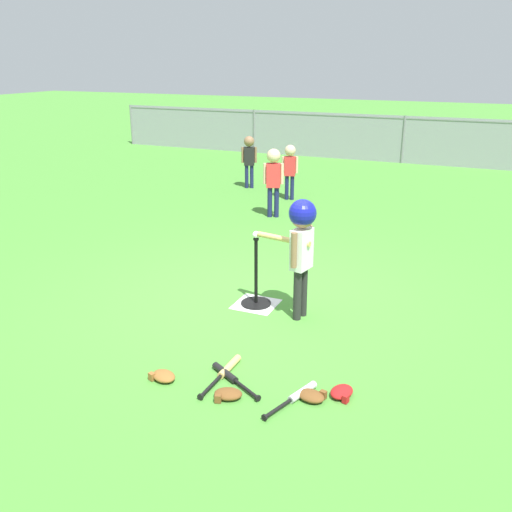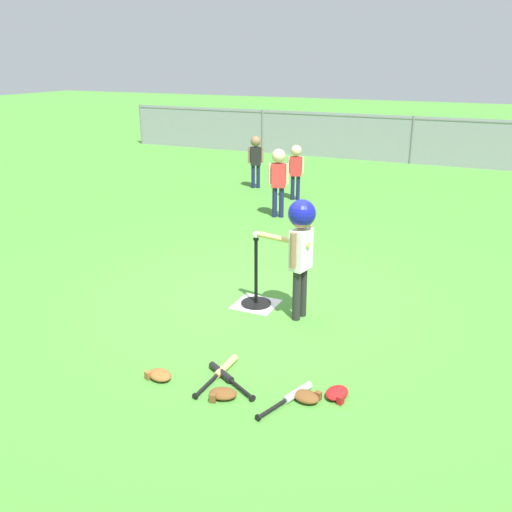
% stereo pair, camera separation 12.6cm
% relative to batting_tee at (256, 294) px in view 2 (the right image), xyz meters
% --- Properties ---
extents(ground_plane, '(60.00, 60.00, 0.00)m').
position_rel_batting_tee_xyz_m(ground_plane, '(-0.08, 0.09, -0.12)').
color(ground_plane, '#478C33').
extents(home_plate, '(0.44, 0.44, 0.01)m').
position_rel_batting_tee_xyz_m(home_plate, '(0.00, 0.00, -0.12)').
color(home_plate, white).
rests_on(home_plate, ground_plane).
extents(batting_tee, '(0.32, 0.32, 0.74)m').
position_rel_batting_tee_xyz_m(batting_tee, '(0.00, 0.00, 0.00)').
color(batting_tee, black).
rests_on(batting_tee, ground_plane).
extents(baseball_on_tee, '(0.07, 0.07, 0.07)m').
position_rel_batting_tee_xyz_m(baseball_on_tee, '(0.00, 0.00, 0.66)').
color(baseball_on_tee, white).
rests_on(baseball_on_tee, batting_tee).
extents(batter_child, '(0.64, 0.35, 1.23)m').
position_rel_batting_tee_xyz_m(batter_child, '(0.53, -0.10, 0.75)').
color(batter_child, '#262626').
rests_on(batter_child, ground_plane).
extents(fielder_deep_right, '(0.28, 0.20, 1.03)m').
position_rel_batting_tee_xyz_m(fielder_deep_right, '(-2.39, 5.14, 0.54)').
color(fielder_deep_right, '#191E4C').
rests_on(fielder_deep_right, ground_plane).
extents(fielder_deep_left, '(0.32, 0.22, 1.12)m').
position_rel_batting_tee_xyz_m(fielder_deep_left, '(-1.14, 3.31, 0.60)').
color(fielder_deep_left, '#191E4C').
rests_on(fielder_deep_left, ground_plane).
extents(fielder_near_left, '(0.29, 0.20, 1.01)m').
position_rel_batting_tee_xyz_m(fielder_near_left, '(-1.31, 4.54, 0.52)').
color(fielder_near_left, '#191E4C').
rests_on(fielder_near_left, ground_plane).
extents(spare_bat_silver, '(0.25, 0.59, 0.06)m').
position_rel_batting_tee_xyz_m(spare_bat_silver, '(1.00, -1.49, -0.09)').
color(spare_bat_silver, silver).
rests_on(spare_bat_silver, ground_plane).
extents(spare_bat_wood, '(0.07, 0.67, 0.06)m').
position_rel_batting_tee_xyz_m(spare_bat_wood, '(0.33, -1.38, -0.09)').
color(spare_bat_wood, '#DBB266').
rests_on(spare_bat_wood, ground_plane).
extents(spare_bat_black, '(0.56, 0.36, 0.06)m').
position_rel_batting_tee_xyz_m(spare_bat_black, '(0.40, -1.45, -0.09)').
color(spare_bat_black, black).
rests_on(spare_bat_black, ground_plane).
extents(glove_by_plate, '(0.21, 0.25, 0.07)m').
position_rel_batting_tee_xyz_m(glove_by_plate, '(1.31, -1.32, -0.09)').
color(glove_by_plate, '#B21919').
rests_on(glove_by_plate, ground_plane).
extents(glove_near_bats, '(0.26, 0.22, 0.07)m').
position_rel_batting_tee_xyz_m(glove_near_bats, '(0.50, -1.70, -0.09)').
color(glove_near_bats, brown).
rests_on(glove_near_bats, ground_plane).
extents(glove_tossed_aside, '(0.26, 0.23, 0.07)m').
position_rel_batting_tee_xyz_m(glove_tossed_aside, '(-0.10, -1.67, -0.09)').
color(glove_tossed_aside, brown).
rests_on(glove_tossed_aside, ground_plane).
extents(glove_outfield_drop, '(0.25, 0.21, 0.07)m').
position_rel_batting_tee_xyz_m(glove_outfield_drop, '(1.11, -1.46, -0.09)').
color(glove_outfield_drop, brown).
rests_on(glove_outfield_drop, ground_plane).
extents(outfield_fence, '(16.06, 0.06, 1.15)m').
position_rel_batting_tee_xyz_m(outfield_fence, '(-0.08, 9.21, 0.49)').
color(outfield_fence, slate).
rests_on(outfield_fence, ground_plane).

